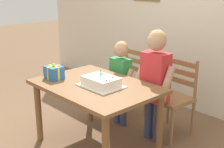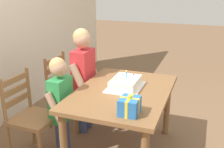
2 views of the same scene
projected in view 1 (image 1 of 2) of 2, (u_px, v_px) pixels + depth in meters
ground_plane at (97, 146)px, 3.45m from camera, size 20.00×20.00×0.00m
back_wall at (191, 17)px, 4.19m from camera, size 6.40×0.11×2.60m
dining_table at (96, 93)px, 3.27m from camera, size 1.31×0.92×0.74m
birthday_cake at (101, 82)px, 3.16m from camera, size 0.44×0.34×0.19m
gift_box_red_large at (54, 72)px, 3.41m from camera, size 0.19×0.17×0.18m
chair_left at (128, 82)px, 4.15m from camera, size 0.43×0.43×0.92m
chair_right at (174, 97)px, 3.63m from camera, size 0.45×0.45×0.92m
child_older at (155, 75)px, 3.39m from camera, size 0.46×0.26×1.29m
child_younger at (120, 75)px, 3.81m from camera, size 0.40×0.23×1.09m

